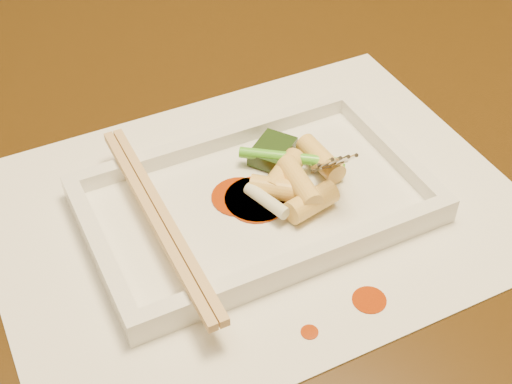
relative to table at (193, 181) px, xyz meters
name	(u,v)px	position (x,y,z in m)	size (l,w,h in m)	color
table	(193,181)	(0.00, 0.00, 0.00)	(1.40, 0.90, 0.75)	black
placemat	(256,209)	(-0.01, -0.16, 0.10)	(0.40, 0.30, 0.00)	white
sauce_splatter_a	(369,300)	(0.02, -0.27, 0.10)	(0.02, 0.02, 0.00)	#A12F04
sauce_splatter_b	(310,332)	(-0.03, -0.28, 0.10)	(0.01, 0.01, 0.00)	#A12F04
plate_base	(256,205)	(-0.01, -0.16, 0.11)	(0.26, 0.16, 0.01)	white
plate_rim_far	(217,140)	(-0.01, -0.08, 0.12)	(0.26, 0.01, 0.01)	white
plate_rim_near	(303,260)	(-0.01, -0.23, 0.12)	(0.26, 0.01, 0.01)	white
plate_rim_left	(99,248)	(-0.13, -0.16, 0.12)	(0.01, 0.14, 0.01)	white
plate_rim_right	(391,149)	(0.12, -0.16, 0.12)	(0.01, 0.14, 0.01)	white
veg_piece	(273,151)	(0.03, -0.12, 0.12)	(0.04, 0.03, 0.01)	black
scallion_white	(267,201)	(0.00, -0.17, 0.12)	(0.01, 0.01, 0.04)	#EAEACC
scallion_green	(292,158)	(0.04, -0.14, 0.12)	(0.01, 0.01, 0.09)	green
chopstick_a	(154,219)	(-0.09, -0.16, 0.13)	(0.01, 0.21, 0.01)	tan
chopstick_b	(164,216)	(-0.08, -0.16, 0.13)	(0.01, 0.21, 0.01)	tan
fork	(329,87)	(0.06, -0.14, 0.18)	(0.09, 0.10, 0.14)	silver
sauce_blob_0	(256,203)	(-0.01, -0.16, 0.11)	(0.04, 0.04, 0.00)	#A12F04
sauce_blob_1	(258,199)	(0.00, -0.16, 0.11)	(0.05, 0.05, 0.00)	#A12F04
sauce_blob_2	(239,197)	(-0.02, -0.15, 0.11)	(0.04, 0.04, 0.00)	#A12F04
rice_cake_0	(283,174)	(0.02, -0.15, 0.12)	(0.02, 0.02, 0.05)	#FEDE76
rice_cake_1	(275,189)	(0.01, -0.16, 0.12)	(0.02, 0.02, 0.04)	#FEDE76
rice_cake_2	(299,183)	(0.02, -0.17, 0.13)	(0.02, 0.02, 0.05)	#FEDE76
rice_cake_3	(312,202)	(0.03, -0.19, 0.12)	(0.02, 0.02, 0.04)	#FEDE76
rice_cake_4	(321,158)	(0.06, -0.15, 0.12)	(0.02, 0.02, 0.05)	#FEDE76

